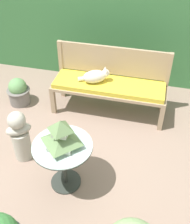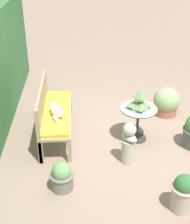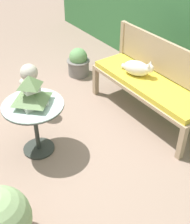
{
  "view_description": "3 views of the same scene",
  "coord_description": "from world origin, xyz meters",
  "px_view_note": "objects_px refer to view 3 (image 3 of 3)",
  "views": [
    {
      "loc": [
        0.72,
        -2.03,
        2.53
      ],
      "look_at": [
        0.13,
        0.36,
        0.52
      ],
      "focal_mm": 45.0,
      "sensor_mm": 36.0,
      "label": 1
    },
    {
      "loc": [
        -4.35,
        0.69,
        2.93
      ],
      "look_at": [
        -0.17,
        0.43,
        0.6
      ],
      "focal_mm": 50.0,
      "sensor_mm": 36.0,
      "label": 2
    },
    {
      "loc": [
        2.28,
        -1.18,
        2.26
      ],
      "look_at": [
        0.2,
        0.27,
        0.4
      ],
      "focal_mm": 50.0,
      "sensor_mm": 36.0,
      "label": 3
    }
  ],
  "objects_px": {
    "garden_bench": "(148,86)",
    "potted_plant_table_near": "(0,223)",
    "cat": "(138,68)",
    "potted_plant_bench_right": "(78,62)",
    "patio_table": "(34,115)",
    "pagoda_birdhouse": "(31,93)",
    "garden_bust": "(31,90)"
  },
  "relations": [
    {
      "from": "cat",
      "to": "patio_table",
      "type": "relative_size",
      "value": 0.7
    },
    {
      "from": "pagoda_birdhouse",
      "to": "potted_plant_table_near",
      "type": "height_order",
      "value": "pagoda_birdhouse"
    },
    {
      "from": "cat",
      "to": "pagoda_birdhouse",
      "type": "height_order",
      "value": "pagoda_birdhouse"
    },
    {
      "from": "patio_table",
      "to": "garden_bust",
      "type": "height_order",
      "value": "garden_bust"
    },
    {
      "from": "pagoda_birdhouse",
      "to": "potted_plant_bench_right",
      "type": "distance_m",
      "value": 1.72
    },
    {
      "from": "cat",
      "to": "potted_plant_bench_right",
      "type": "relative_size",
      "value": 1.03
    },
    {
      "from": "cat",
      "to": "garden_bust",
      "type": "xyz_separation_m",
      "value": [
        -0.61,
        -1.06,
        -0.23
      ]
    },
    {
      "from": "cat",
      "to": "potted_plant_bench_right",
      "type": "distance_m",
      "value": 1.19
    },
    {
      "from": "pagoda_birdhouse",
      "to": "potted_plant_table_near",
      "type": "relative_size",
      "value": 0.59
    },
    {
      "from": "garden_bust",
      "to": "potted_plant_table_near",
      "type": "xyz_separation_m",
      "value": [
        1.4,
        -0.94,
        -0.09
      ]
    },
    {
      "from": "garden_bench",
      "to": "pagoda_birdhouse",
      "type": "relative_size",
      "value": 4.89
    },
    {
      "from": "pagoda_birdhouse",
      "to": "potted_plant_bench_right",
      "type": "xyz_separation_m",
      "value": [
        -1.11,
        1.21,
        -0.51
      ]
    },
    {
      "from": "garden_bench",
      "to": "garden_bust",
      "type": "height_order",
      "value": "garden_bust"
    },
    {
      "from": "potted_plant_bench_right",
      "to": "potted_plant_table_near",
      "type": "xyz_separation_m",
      "value": [
        1.91,
        -1.9,
        0.05
      ]
    },
    {
      "from": "potted_plant_bench_right",
      "to": "cat",
      "type": "bearing_deg",
      "value": 5.12
    },
    {
      "from": "potted_plant_table_near",
      "to": "garden_bust",
      "type": "bearing_deg",
      "value": 146.2
    },
    {
      "from": "patio_table",
      "to": "potted_plant_table_near",
      "type": "bearing_deg",
      "value": -41.02
    },
    {
      "from": "garden_bench",
      "to": "potted_plant_bench_right",
      "type": "bearing_deg",
      "value": -174.99
    },
    {
      "from": "garden_bench",
      "to": "cat",
      "type": "height_order",
      "value": "cat"
    },
    {
      "from": "potted_plant_table_near",
      "to": "cat",
      "type": "bearing_deg",
      "value": 111.56
    },
    {
      "from": "patio_table",
      "to": "pagoda_birdhouse",
      "type": "bearing_deg",
      "value": 75.96
    },
    {
      "from": "garden_bust",
      "to": "potted_plant_table_near",
      "type": "relative_size",
      "value": 1.24
    },
    {
      "from": "potted_plant_bench_right",
      "to": "garden_bench",
      "type": "bearing_deg",
      "value": 5.01
    },
    {
      "from": "pagoda_birdhouse",
      "to": "potted_plant_bench_right",
      "type": "relative_size",
      "value": 0.77
    },
    {
      "from": "garden_bench",
      "to": "patio_table",
      "type": "height_order",
      "value": "patio_table"
    },
    {
      "from": "cat",
      "to": "pagoda_birdhouse",
      "type": "distance_m",
      "value": 1.31
    },
    {
      "from": "garden_bust",
      "to": "potted_plant_table_near",
      "type": "distance_m",
      "value": 1.69
    },
    {
      "from": "cat",
      "to": "pagoda_birdhouse",
      "type": "xyz_separation_m",
      "value": [
        -0.01,
        -1.31,
        0.14
      ]
    },
    {
      "from": "potted_plant_table_near",
      "to": "potted_plant_bench_right",
      "type": "bearing_deg",
      "value": 135.17
    },
    {
      "from": "garden_bench",
      "to": "potted_plant_table_near",
      "type": "bearing_deg",
      "value": -73.2
    },
    {
      "from": "cat",
      "to": "patio_table",
      "type": "distance_m",
      "value": 1.31
    },
    {
      "from": "patio_table",
      "to": "potted_plant_bench_right",
      "type": "height_order",
      "value": "patio_table"
    }
  ]
}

